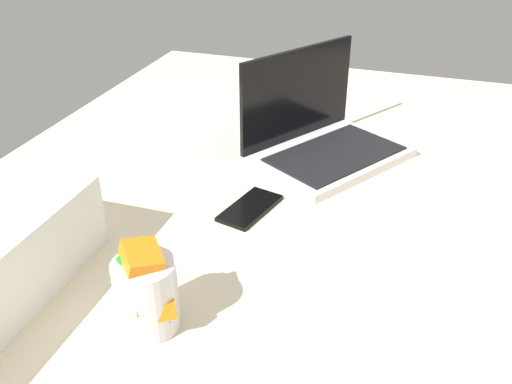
% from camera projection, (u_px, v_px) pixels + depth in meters
% --- Properties ---
extents(bed_mattress, '(1.80, 1.40, 0.18)m').
position_uv_depth(bed_mattress, '(299.00, 250.00, 1.15)').
color(bed_mattress, beige).
rests_on(bed_mattress, ground).
extents(laptop, '(0.40, 0.37, 0.23)m').
position_uv_depth(laptop, '(321.00, 138.00, 1.29)').
color(laptop, silver).
rests_on(laptop, bed_mattress).
extents(snack_cup, '(0.09, 0.10, 0.14)m').
position_uv_depth(snack_cup, '(146.00, 291.00, 0.80)').
color(snack_cup, silver).
rests_on(snack_cup, bed_mattress).
extents(cell_phone, '(0.15, 0.10, 0.01)m').
position_uv_depth(cell_phone, '(250.00, 208.00, 1.11)').
color(cell_phone, black).
rests_on(cell_phone, bed_mattress).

